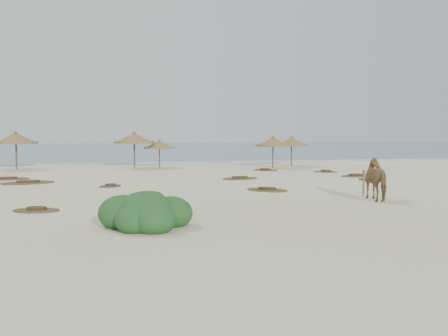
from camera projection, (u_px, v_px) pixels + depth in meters
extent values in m
plane|color=beige|center=(219.00, 196.00, 22.52)|extent=(160.00, 160.00, 0.00)
cube|color=navy|center=(132.00, 148.00, 95.29)|extent=(200.00, 100.00, 0.01)
cube|color=white|center=(159.00, 163.00, 47.75)|extent=(70.00, 0.60, 0.01)
cylinder|color=brown|center=(16.00, 155.00, 39.30)|extent=(0.13, 0.13, 2.31)
cylinder|color=olive|center=(16.00, 142.00, 39.23)|extent=(3.31, 3.31, 0.20)
cone|color=olive|center=(16.00, 138.00, 39.21)|extent=(3.20, 3.20, 0.83)
cone|color=olive|center=(16.00, 132.00, 39.17)|extent=(0.40, 0.40, 0.24)
cylinder|color=brown|center=(159.00, 157.00, 41.21)|extent=(0.10, 0.10, 1.79)
cylinder|color=olive|center=(159.00, 148.00, 41.15)|extent=(3.04, 3.04, 0.15)
cone|color=olive|center=(159.00, 144.00, 41.13)|extent=(2.94, 2.94, 0.64)
cone|color=olive|center=(159.00, 140.00, 41.11)|extent=(0.31, 0.31, 0.19)
cylinder|color=brown|center=(134.00, 154.00, 40.98)|extent=(0.13, 0.13, 2.31)
cylinder|color=olive|center=(134.00, 142.00, 40.91)|extent=(3.55, 3.55, 0.20)
cone|color=olive|center=(134.00, 138.00, 40.89)|extent=(3.43, 3.43, 0.82)
cone|color=olive|center=(134.00, 132.00, 40.85)|extent=(0.40, 0.40, 0.24)
cylinder|color=brown|center=(273.00, 156.00, 40.89)|extent=(0.11, 0.11, 2.01)
cylinder|color=olive|center=(273.00, 145.00, 40.83)|extent=(3.66, 3.66, 0.17)
cone|color=olive|center=(273.00, 142.00, 40.81)|extent=(3.54, 3.54, 0.72)
cone|color=olive|center=(273.00, 136.00, 40.78)|extent=(0.34, 0.34, 0.21)
cylinder|color=brown|center=(291.00, 154.00, 43.46)|extent=(0.11, 0.11, 1.98)
cylinder|color=olive|center=(292.00, 145.00, 43.40)|extent=(3.03, 3.03, 0.17)
cone|color=olive|center=(292.00, 141.00, 43.38)|extent=(2.93, 2.93, 0.71)
cone|color=olive|center=(292.00, 137.00, 43.35)|extent=(0.34, 0.34, 0.21)
imported|color=olive|center=(379.00, 179.00, 21.13)|extent=(1.20, 2.23, 1.80)
cylinder|color=#675B4D|center=(364.00, 183.00, 22.46)|extent=(0.11, 0.11, 1.18)
ellipsoid|color=#245123|center=(146.00, 212.00, 14.94)|extent=(1.72, 1.72, 1.29)
ellipsoid|color=#245123|center=(171.00, 213.00, 15.37)|extent=(1.37, 1.37, 1.03)
ellipsoid|color=#245123|center=(122.00, 213.00, 15.11)|extent=(1.46, 1.46, 1.09)
ellipsoid|color=#245123|center=(154.00, 220.00, 14.40)|extent=(1.29, 1.29, 0.97)
ellipsoid|color=#245123|center=(135.00, 220.00, 14.45)|extent=(1.20, 1.20, 0.90)
ellipsoid|color=#245123|center=(160.00, 213.00, 15.82)|extent=(1.03, 1.03, 0.77)
ellipsoid|color=#245123|center=(153.00, 200.00, 15.39)|extent=(0.77, 0.77, 0.58)
ellipsoid|color=#245123|center=(137.00, 201.00, 14.94)|extent=(0.69, 0.69, 0.51)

